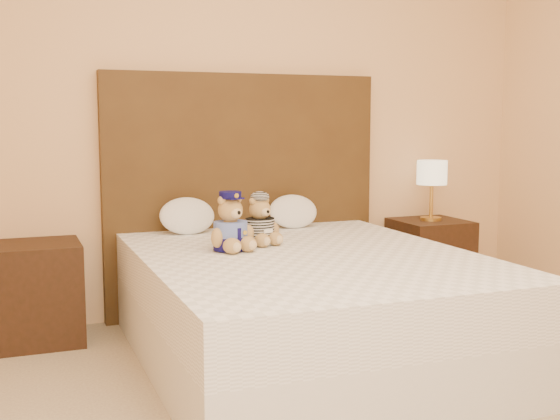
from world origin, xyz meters
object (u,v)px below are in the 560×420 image
object	(u,v)px
teddy_prisoner	(260,220)
pillow_right	(293,210)
lamp	(432,176)
nightstand_right	(430,260)
bed	(306,307)
teddy_police	(230,222)
nightstand_left	(39,293)
pillow_left	(187,214)

from	to	relation	value
teddy_prisoner	pillow_right	xyz separation A→B (m)	(0.40, 0.50, -0.02)
teddy_prisoner	lamp	bearing A→B (deg)	0.89
nightstand_right	bed	bearing A→B (deg)	-147.38
bed	nightstand_right	xyz separation A→B (m)	(1.25, 0.80, -0.00)
teddy_police	teddy_prisoner	bearing A→B (deg)	13.67
teddy_prisoner	teddy_police	bearing A→B (deg)	-167.82
bed	teddy_prisoner	size ratio (longest dim) A/B	7.59
lamp	teddy_police	xyz separation A→B (m)	(-1.58, -0.59, -0.15)
nightstand_right	pillow_right	bearing A→B (deg)	178.25
bed	nightstand_left	size ratio (longest dim) A/B	3.64
nightstand_left	nightstand_right	distance (m)	2.50
bed	pillow_right	bearing A→B (deg)	72.21
teddy_police	teddy_prisoner	distance (m)	0.23
lamp	teddy_police	distance (m)	1.70
teddy_prisoner	pillow_right	size ratio (longest dim) A/B	0.84
nightstand_left	pillow_right	xyz separation A→B (m)	(1.52, 0.03, 0.39)
teddy_prisoner	pillow_right	world-z (taller)	teddy_prisoner
pillow_right	teddy_police	bearing A→B (deg)	-134.02
teddy_police	pillow_left	world-z (taller)	teddy_police
lamp	nightstand_left	bearing A→B (deg)	180.00
lamp	teddy_prisoner	distance (m)	1.47
bed	teddy_police	world-z (taller)	teddy_police
nightstand_left	teddy_prisoner	xyz separation A→B (m)	(1.12, -0.47, 0.41)
teddy_police	teddy_prisoner	world-z (taller)	teddy_police
bed	nightstand_right	distance (m)	1.48
bed	nightstand_right	world-z (taller)	same
lamp	teddy_police	size ratio (longest dim) A/B	1.33
teddy_prisoner	pillow_right	bearing A→B (deg)	33.60
nightstand_right	teddy_prisoner	bearing A→B (deg)	-161.11
nightstand_left	nightstand_right	bearing A→B (deg)	0.00
lamp	pillow_right	size ratio (longest dim) A/B	1.27
bed	teddy_prisoner	distance (m)	0.54
bed	lamp	distance (m)	1.59
bed	pillow_right	distance (m)	0.95
nightstand_left	bed	bearing A→B (deg)	-32.62
nightstand_right	nightstand_left	bearing A→B (deg)	180.00
teddy_police	pillow_left	size ratio (longest dim) A/B	0.91
bed	teddy_prisoner	bearing A→B (deg)	112.05
nightstand_left	nightstand_right	world-z (taller)	same
nightstand_right	lamp	size ratio (longest dim) A/B	1.38
pillow_left	pillow_right	world-z (taller)	pillow_left
lamp	teddy_prisoner	size ratio (longest dim) A/B	1.52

